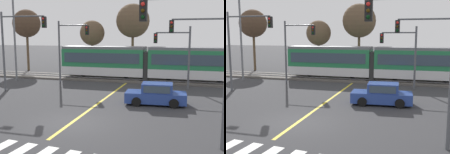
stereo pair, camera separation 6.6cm
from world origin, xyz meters
The scene contains 16 objects.
ground_plane centered at (0.00, 0.00, 0.00)m, with size 200.00×200.00×0.00m, color #333335.
track_bed centered at (0.00, 15.45, 0.09)m, with size 120.00×4.00×0.18m, color #56514C.
rail_near centered at (0.00, 14.73, 0.23)m, with size 120.00×0.08×0.10m, color #939399.
rail_far centered at (0.00, 16.17, 0.23)m, with size 120.00×0.08×0.10m, color #939399.
light_rail_tram centered at (1.81, 15.44, 2.05)m, with size 18.50×2.64×3.43m.
lane_centre_line centered at (0.00, 5.39, 0.00)m, with size 0.20×16.10×0.01m, color gold.
sedan_crossing centered at (3.99, 5.56, 0.70)m, with size 4.31×2.15×1.52m.
traffic_light_far_right centered at (4.96, 11.91, 3.63)m, with size 3.25×0.38×5.60m.
traffic_light_mid_right centered at (7.46, 6.58, 4.25)m, with size 4.25×0.38×6.45m.
traffic_light_near_right centered at (6.55, -1.57, 4.45)m, with size 3.75×0.38×6.72m.
traffic_light_far_left centered at (-5.47, 11.82, 4.07)m, with size 3.25×0.38×6.21m.
traffic_light_mid_left centered at (-7.90, 6.74, 4.49)m, with size 4.25×0.38×6.78m.
street_lamp_west centered at (-11.53, 11.96, 5.54)m, with size 2.31×0.28×9.86m.
bare_tree_far_west centered at (-15.29, 19.90, 6.33)m, with size 3.72×3.72×8.22m.
bare_tree_west centered at (-6.18, 20.58, 5.05)m, with size 3.19×3.19×6.68m.
bare_tree_east centered at (-1.00, 21.28, 6.57)m, with size 4.21×4.21×8.70m.
Camera 2 is at (6.40, -13.82, 4.88)m, focal length 45.00 mm.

